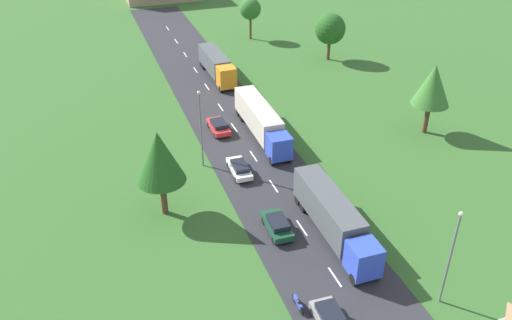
# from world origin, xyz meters

# --- Properties ---
(road) EXTENTS (10.00, 140.00, 0.06)m
(road) POSITION_xyz_m (0.00, 24.50, 0.03)
(road) COLOR #2B2B30
(road) RESTS_ON ground
(lane_marking_centre) EXTENTS (0.16, 120.66, 0.01)m
(lane_marking_centre) POSITION_xyz_m (0.00, 19.89, 0.07)
(lane_marking_centre) COLOR white
(lane_marking_centre) RESTS_ON road
(truck_lead) EXTENTS (2.57, 13.03, 3.75)m
(truck_lead) POSITION_xyz_m (2.16, 14.27, 2.19)
(truck_lead) COLOR blue
(truck_lead) RESTS_ON road
(truck_second) EXTENTS (2.68, 14.17, 3.67)m
(truck_second) POSITION_xyz_m (2.45, 34.15, 2.16)
(truck_second) COLOR blue
(truck_second) RESTS_ON road
(truck_third) EXTENTS (2.63, 11.92, 3.49)m
(truck_third) POSITION_xyz_m (2.38, 53.50, 2.09)
(truck_third) COLOR orange
(truck_third) RESTS_ON road
(car_lead) EXTENTS (2.01, 4.03, 1.42)m
(car_lead) POSITION_xyz_m (-2.63, 4.86, 0.81)
(car_lead) COLOR gray
(car_lead) RESTS_ON road
(car_second) EXTENTS (2.05, 4.39, 1.47)m
(car_second) POSITION_xyz_m (-2.34, 16.38, 0.83)
(car_second) COLOR #19472D
(car_second) RESTS_ON road
(car_third) EXTENTS (1.86, 4.49, 1.35)m
(car_third) POSITION_xyz_m (-2.63, 26.82, 0.78)
(car_third) COLOR white
(car_third) RESTS_ON road
(car_fourth) EXTENTS (1.97, 4.46, 1.41)m
(car_fourth) POSITION_xyz_m (-2.10, 36.82, 0.81)
(car_fourth) COLOR red
(car_fourth) RESTS_ON road
(motorcycle_courier) EXTENTS (0.28, 1.94, 0.91)m
(motorcycle_courier) POSITION_xyz_m (-4.18, 7.31, 0.54)
(motorcycle_courier) COLOR black
(motorcycle_courier) RESTS_ON road
(lamppost_lead) EXTENTS (0.36, 0.36, 8.70)m
(lamppost_lead) POSITION_xyz_m (6.53, 4.28, 4.83)
(lamppost_lead) COLOR slate
(lamppost_lead) RESTS_ON ground
(lamppost_second) EXTENTS (0.36, 0.36, 8.94)m
(lamppost_second) POSITION_xyz_m (-5.86, 29.86, 4.95)
(lamppost_second) COLOR slate
(lamppost_second) RESTS_ON ground
(tree_oak) EXTENTS (4.49, 4.49, 8.73)m
(tree_oak) POSITION_xyz_m (21.73, 28.43, 6.21)
(tree_oak) COLOR #513823
(tree_oak) RESTS_ON ground
(tree_birch) EXTENTS (4.86, 4.86, 7.52)m
(tree_birch) POSITION_xyz_m (21.55, 54.94, 5.06)
(tree_birch) COLOR #513823
(tree_birch) RESTS_ON ground
(tree_maple) EXTENTS (4.61, 4.61, 8.81)m
(tree_maple) POSITION_xyz_m (-11.46, 22.74, 6.22)
(tree_maple) COLOR #513823
(tree_maple) RESTS_ON ground
(tree_pine) EXTENTS (3.72, 3.72, 7.23)m
(tree_pine) POSITION_xyz_m (12.96, 68.96, 5.32)
(tree_pine) COLOR #513823
(tree_pine) RESTS_ON ground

